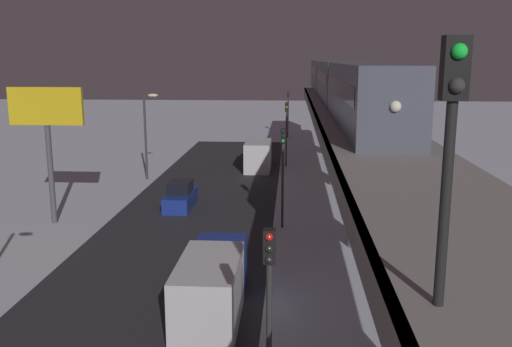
{
  "coord_description": "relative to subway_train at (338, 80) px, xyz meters",
  "views": [
    {
      "loc": [
        -2.47,
        22.92,
        10.69
      ],
      "look_at": [
        0.21,
        -18.22,
        2.07
      ],
      "focal_mm": 38.86,
      "sensor_mm": 36.0,
      "label": 1
    }
  ],
  "objects": [
    {
      "name": "ground_plane",
      "position": [
        6.43,
        26.32,
        -8.78
      ],
      "size": [
        240.0,
        240.0,
        0.0
      ],
      "primitive_type": "plane",
      "color": "silver"
    },
    {
      "name": "traffic_light_near",
      "position": [
        4.5,
        35.72,
        -4.58
      ],
      "size": [
        0.32,
        0.44,
        6.4
      ],
      "color": "#2D2D2D",
      "rests_on": "ground_plane"
    },
    {
      "name": "traffic_light_far",
      "position": [
        4.5,
        -5.63,
        -4.58
      ],
      "size": [
        0.32,
        0.44,
        6.4
      ],
      "color": "#2D2D2D",
      "rests_on": "ground_plane"
    },
    {
      "name": "subway_train",
      "position": [
        0.0,
        0.0,
        0.0
      ],
      "size": [
        2.94,
        55.47,
        3.4
      ],
      "color": "#4C5160",
      "rests_on": "elevated_railway"
    },
    {
      "name": "traffic_light_mid",
      "position": [
        4.5,
        15.04,
        -4.58
      ],
      "size": [
        0.32,
        0.44,
        6.4
      ],
      "color": "#2D2D2D",
      "rests_on": "ground_plane"
    },
    {
      "name": "delivery_van",
      "position": [
        7.2,
        -4.5,
        -7.43
      ],
      "size": [
        2.4,
        7.4,
        2.8
      ],
      "color": "black",
      "rests_on": "ground_plane"
    },
    {
      "name": "sedan_blue",
      "position": [
        12.0,
        10.58,
        -7.98
      ],
      "size": [
        1.8,
        4.53,
        1.97
      ],
      "color": "navy",
      "rests_on": "ground_plane"
    },
    {
      "name": "elevated_railway",
      "position": [
        0.09,
        26.32,
        -2.72
      ],
      "size": [
        5.0,
        96.27,
        7.0
      ],
      "color": "gray",
      "rests_on": "ground_plane"
    },
    {
      "name": "box_truck",
      "position": [
        7.2,
        27.64,
        -7.43
      ],
      "size": [
        2.4,
        7.4,
        2.8
      ],
      "color": "navy",
      "rests_on": "ground_plane"
    },
    {
      "name": "commercial_billboard",
      "position": [
        19.57,
        14.96,
        -1.95
      ],
      "size": [
        4.8,
        0.36,
        8.9
      ],
      "color": "#4C4C51",
      "rests_on": "ground_plane"
    },
    {
      "name": "traffic_light_distant",
      "position": [
        4.5,
        -26.31,
        -4.58
      ],
      "size": [
        0.32,
        0.44,
        6.4
      ],
      "color": "#2D2D2D",
      "rests_on": "ground_plane"
    },
    {
      "name": "avenue_asphalt",
      "position": [
        10.6,
        26.32,
        -8.78
      ],
      "size": [
        11.0,
        96.27,
        0.01
      ],
      "primitive_type": "cube",
      "color": "#28282D",
      "rests_on": "ground_plane"
    },
    {
      "name": "rail_signal",
      "position": [
        1.7,
        41.24,
        0.95
      ],
      "size": [
        0.36,
        0.41,
        4.0
      ],
      "color": "black",
      "rests_on": "elevated_railway"
    },
    {
      "name": "street_lamp_far",
      "position": [
        16.67,
        1.32,
        -3.97
      ],
      "size": [
        1.35,
        0.44,
        7.65
      ],
      "color": "#38383D",
      "rests_on": "ground_plane"
    }
  ]
}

